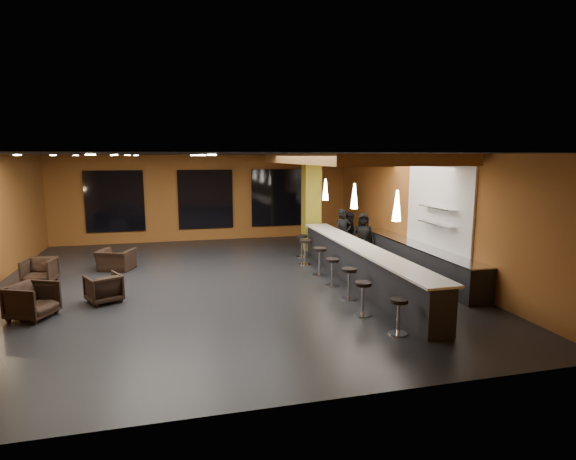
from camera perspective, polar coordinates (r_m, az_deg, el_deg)
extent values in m
cube|color=black|center=(12.67, -8.32, -6.75)|extent=(12.00, 13.00, 0.10)
cube|color=black|center=(12.18, -8.73, 9.75)|extent=(12.00, 13.00, 0.10)
cube|color=brown|center=(18.79, -10.44, 4.04)|extent=(12.00, 0.10, 3.50)
cube|color=brown|center=(5.94, -2.39, -7.26)|extent=(12.00, 0.10, 3.50)
cube|color=brown|center=(14.19, 16.60, 2.11)|extent=(0.10, 13.00, 3.50)
cube|color=#B27134|center=(14.09, 7.52, 8.94)|extent=(3.60, 8.00, 0.28)
cube|color=black|center=(18.80, -21.14, 3.41)|extent=(2.20, 0.06, 2.40)
cube|color=black|center=(18.68, -10.42, 3.86)|extent=(2.20, 0.06, 2.40)
cube|color=black|center=(19.10, -1.38, 4.13)|extent=(2.20, 0.06, 2.40)
cube|color=white|center=(13.27, 18.49, 2.63)|extent=(0.06, 3.20, 2.40)
cube|color=black|center=(12.46, 9.09, -4.43)|extent=(0.60, 8.00, 1.00)
cube|color=white|center=(12.35, 9.15, -2.06)|extent=(0.78, 8.10, 0.05)
cube|color=black|center=(13.79, 15.96, -3.63)|extent=(0.70, 6.00, 0.86)
cube|color=silver|center=(13.70, 16.04, -1.78)|extent=(0.72, 6.00, 0.03)
cube|color=silver|center=(13.08, 18.35, 0.77)|extent=(0.30, 1.50, 0.03)
cube|color=silver|center=(13.02, 18.45, 2.73)|extent=(0.30, 1.50, 0.03)
cube|color=olive|center=(16.52, 2.98, 3.47)|extent=(0.60, 0.60, 3.50)
cone|color=white|center=(10.36, 13.66, 3.02)|extent=(0.20, 0.20, 0.70)
cone|color=white|center=(12.62, 8.42, 4.28)|extent=(0.20, 0.20, 0.70)
cone|color=white|center=(14.95, 4.78, 5.13)|extent=(0.20, 0.20, 0.70)
imported|color=black|center=(15.29, 7.00, -0.49)|extent=(0.63, 0.43, 1.69)
imported|color=black|center=(15.52, 7.96, -0.60)|extent=(0.81, 0.66, 1.57)
imported|color=black|center=(15.35, 9.50, -0.75)|extent=(0.89, 0.73, 1.57)
imported|color=black|center=(11.16, -29.72, -7.84)|extent=(1.10, 1.09, 0.76)
imported|color=black|center=(11.63, -22.37, -6.86)|extent=(0.99, 1.00, 0.68)
imported|color=black|center=(14.01, -28.99, -4.59)|extent=(0.85, 0.87, 0.70)
imported|color=black|center=(14.69, -21.03, -3.57)|extent=(1.22, 1.15, 0.63)
cylinder|color=silver|center=(9.28, 13.76, -12.63)|extent=(0.36, 0.36, 0.03)
cylinder|color=silver|center=(9.16, 13.84, -10.76)|extent=(0.06, 0.06, 0.64)
cylinder|color=black|center=(9.05, 13.93, -8.71)|extent=(0.34, 0.34, 0.07)
cylinder|color=silver|center=(10.15, 9.42, -10.54)|extent=(0.38, 0.38, 0.03)
cylinder|color=silver|center=(10.04, 9.47, -8.73)|extent=(0.07, 0.07, 0.67)
cylinder|color=black|center=(9.93, 9.53, -6.75)|extent=(0.36, 0.36, 0.08)
cylinder|color=silver|center=(11.20, 7.72, -8.57)|extent=(0.39, 0.39, 0.03)
cylinder|color=silver|center=(11.10, 7.76, -6.88)|extent=(0.07, 0.07, 0.68)
cylinder|color=black|center=(11.00, 7.80, -5.04)|extent=(0.37, 0.37, 0.08)
cylinder|color=silver|center=(12.21, 5.61, -7.00)|extent=(0.38, 0.38, 0.03)
cylinder|color=silver|center=(12.12, 5.64, -5.47)|extent=(0.07, 0.07, 0.66)
cylinder|color=black|center=(12.04, 5.67, -3.82)|extent=(0.36, 0.36, 0.08)
cylinder|color=silver|center=(13.20, 4.03, -5.72)|extent=(0.42, 0.42, 0.03)
cylinder|color=silver|center=(13.11, 4.05, -4.15)|extent=(0.07, 0.07, 0.73)
cylinder|color=black|center=(13.02, 4.07, -2.44)|extent=(0.40, 0.40, 0.08)
cylinder|color=silver|center=(14.45, 2.20, -4.37)|extent=(0.41, 0.41, 0.03)
cylinder|color=silver|center=(14.36, 2.20, -2.95)|extent=(0.07, 0.07, 0.72)
cylinder|color=black|center=(14.29, 2.21, -1.42)|extent=(0.39, 0.39, 0.08)
cylinder|color=silver|center=(15.54, 1.76, -3.39)|extent=(0.39, 0.39, 0.03)
cylinder|color=silver|center=(15.47, 1.77, -2.14)|extent=(0.07, 0.07, 0.68)
cylinder|color=black|center=(15.40, 1.78, -0.79)|extent=(0.37, 0.37, 0.08)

